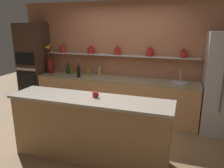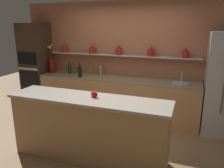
% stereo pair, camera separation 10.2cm
% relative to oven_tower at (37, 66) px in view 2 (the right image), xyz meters
% --- Properties ---
extents(ground_plane, '(12.00, 12.00, 0.00)m').
position_rel_oven_tower_xyz_m(ground_plane, '(2.29, -1.24, -1.06)').
color(ground_plane, olive).
extents(back_wall_unit, '(5.20, 0.28, 2.60)m').
position_rel_oven_tower_xyz_m(back_wall_unit, '(2.29, 0.36, 0.24)').
color(back_wall_unit, '#A86647').
rests_on(back_wall_unit, ground_plane).
extents(back_counter_unit, '(3.64, 0.62, 0.92)m').
position_rel_oven_tower_xyz_m(back_counter_unit, '(2.15, 0.00, -0.60)').
color(back_counter_unit, tan).
rests_on(back_counter_unit, ground_plane).
extents(island_counter, '(2.49, 0.61, 1.02)m').
position_rel_oven_tower_xyz_m(island_counter, '(2.29, -1.71, -0.55)').
color(island_counter, tan).
rests_on(island_counter, ground_plane).
extents(oven_tower, '(0.61, 0.64, 2.12)m').
position_rel_oven_tower_xyz_m(oven_tower, '(0.00, 0.00, 0.00)').
color(oven_tower, '#3D281E').
rests_on(oven_tower, ground_plane).
extents(flower_vase, '(0.17, 0.18, 0.71)m').
position_rel_oven_tower_xyz_m(flower_vase, '(0.45, 0.04, 0.07)').
color(flower_vase, maroon).
rests_on(flower_vase, back_counter_unit).
extents(sink_fixture, '(0.34, 0.34, 0.25)m').
position_rel_oven_tower_xyz_m(sink_fixture, '(3.55, 0.01, -0.12)').
color(sink_fixture, '#B7B7BC').
rests_on(sink_fixture, back_counter_unit).
extents(bottle_wine_0, '(0.08, 0.08, 0.33)m').
position_rel_oven_tower_xyz_m(bottle_wine_0, '(1.33, -0.17, -0.02)').
color(bottle_wine_0, black).
rests_on(bottle_wine_0, back_counter_unit).
extents(bottle_wine_1, '(0.08, 0.08, 0.31)m').
position_rel_oven_tower_xyz_m(bottle_wine_1, '(0.89, 0.12, -0.03)').
color(bottle_wine_1, '#193814').
rests_on(bottle_wine_1, back_counter_unit).
extents(bottle_spirit_2, '(0.06, 0.06, 0.26)m').
position_rel_oven_tower_xyz_m(bottle_spirit_2, '(1.70, 0.18, -0.03)').
color(bottle_spirit_2, tan).
rests_on(bottle_spirit_2, back_counter_unit).
extents(bottle_oil_3, '(0.06, 0.06, 0.22)m').
position_rel_oven_tower_xyz_m(bottle_oil_3, '(1.00, 0.13, -0.06)').
color(bottle_oil_3, brown).
rests_on(bottle_oil_3, back_counter_unit).
extents(bottle_oil_4, '(0.07, 0.07, 0.22)m').
position_rel_oven_tower_xyz_m(bottle_oil_4, '(1.21, 0.09, -0.06)').
color(bottle_oil_4, '#47380A').
rests_on(bottle_oil_4, back_counter_unit).
extents(bottle_oil_5, '(0.07, 0.07, 0.23)m').
position_rel_oven_tower_xyz_m(bottle_oil_5, '(1.44, 0.10, -0.05)').
color(bottle_oil_5, olive).
rests_on(bottle_oil_5, back_counter_unit).
extents(coffee_mug, '(0.10, 0.08, 0.09)m').
position_rel_oven_tower_xyz_m(coffee_mug, '(2.37, -1.66, 0.00)').
color(coffee_mug, maroon).
rests_on(coffee_mug, island_counter).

